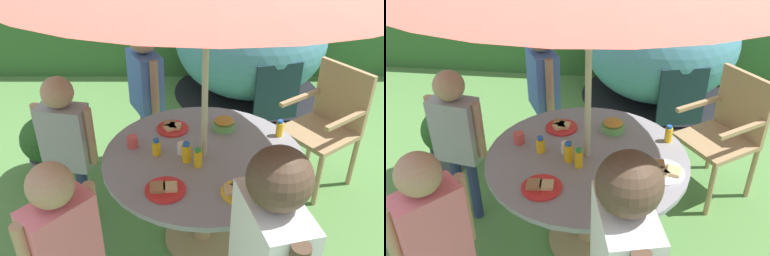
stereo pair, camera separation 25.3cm
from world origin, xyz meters
The scene contains 19 objects.
ground_plane centered at (0.00, 0.00, -0.01)m, with size 10.00×10.00×0.02m, color #548442.
garden_table centered at (0.00, 0.00, 0.55)m, with size 1.22×1.22×0.70m.
wooden_chair centered at (0.97, 0.70, 0.54)m, with size 0.64×0.64×0.95m.
dome_tent centered at (0.56, 2.28, 0.65)m, with size 2.03×2.03×1.31m.
potted_plant centered at (-1.25, 0.72, 0.29)m, with size 0.38×0.38×0.53m.
child_in_blue_shirt centered at (-0.43, 0.84, 0.79)m, with size 0.31×0.38×1.24m.
child_in_grey_shirt centered at (-0.87, 0.15, 0.73)m, with size 0.39×0.21×1.14m.
child_in_pink_shirt centered at (-0.65, -0.73, 0.74)m, with size 0.33×0.34×1.17m.
snack_bowl centered at (0.14, 0.30, 0.74)m, with size 0.15×0.15×0.08m.
plate_far_right centered at (-0.20, 0.30, 0.72)m, with size 0.21×0.21×0.03m.
plate_near_left centered at (0.18, -0.35, 0.72)m, with size 0.21×0.21×0.03m.
plate_mid_left centered at (-0.22, -0.33, 0.71)m, with size 0.22×0.22×0.03m.
plate_front_edge centered at (0.44, -0.12, 0.71)m, with size 0.24×0.24×0.03m.
juice_bottle_near_right centered at (-0.10, -0.06, 0.76)m, with size 0.06×0.06×0.13m.
juice_bottle_far_left centered at (0.49, 0.22, 0.76)m, with size 0.05×0.05×0.11m.
juice_bottle_center_front centered at (-0.29, 0.01, 0.75)m, with size 0.05×0.05×0.11m.
juice_bottle_center_back centered at (-0.04, -0.11, 0.76)m, with size 0.05×0.05×0.12m.
cup_near centered at (-0.44, 0.09, 0.74)m, with size 0.07×0.07×0.07m, color #E04C47.
cup_far centered at (-0.13, 0.02, 0.74)m, with size 0.06×0.06×0.07m, color white.
Camera 2 is at (0.18, -2.02, 2.13)m, focal length 38.43 mm.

